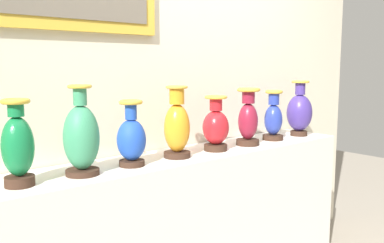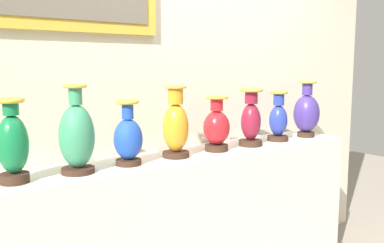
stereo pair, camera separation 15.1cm
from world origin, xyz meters
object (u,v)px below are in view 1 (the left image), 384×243
object	(u,v)px
vase_jade	(81,138)
vase_indigo	(299,112)
vase_amber	(177,127)
vase_cobalt	(273,118)
vase_sapphire	(131,138)
vase_emerald	(18,146)
vase_burgundy	(248,119)
vase_crimson	(216,127)

from	to	relation	value
vase_jade	vase_indigo	size ratio (longest dim) A/B	1.05
vase_amber	vase_cobalt	bearing A→B (deg)	0.59
vase_sapphire	vase_cobalt	world-z (taller)	vase_cobalt
vase_emerald	vase_burgundy	world-z (taller)	vase_emerald
vase_cobalt	vase_jade	bearing A→B (deg)	-179.20
vase_sapphire	vase_crimson	distance (m)	0.59
vase_jade	vase_cobalt	xyz separation A→B (m)	(1.42, 0.02, -0.03)
vase_amber	vase_burgundy	bearing A→B (deg)	-0.92
vase_emerald	vase_sapphire	distance (m)	0.56
vase_jade	vase_sapphire	world-z (taller)	vase_jade
vase_cobalt	vase_emerald	bearing A→B (deg)	-179.40
vase_emerald	vase_burgundy	distance (m)	1.43
vase_crimson	vase_cobalt	world-z (taller)	vase_cobalt
vase_jade	vase_cobalt	world-z (taller)	vase_jade
vase_crimson	vase_cobalt	xyz separation A→B (m)	(0.55, 0.01, 0.00)
vase_crimson	vase_indigo	size ratio (longest dim) A/B	0.82
vase_burgundy	vase_sapphire	bearing A→B (deg)	179.92
vase_jade	vase_sapphire	distance (m)	0.27
vase_emerald	vase_sapphire	world-z (taller)	vase_emerald
vase_burgundy	vase_crimson	bearing A→B (deg)	178.56
vase_amber	vase_cobalt	world-z (taller)	vase_amber
vase_amber	vase_burgundy	distance (m)	0.57
vase_sapphire	vase_cobalt	bearing A→B (deg)	0.83
vase_amber	vase_emerald	bearing A→B (deg)	-179.38
vase_cobalt	vase_indigo	distance (m)	0.28
vase_emerald	vase_sapphire	size ratio (longest dim) A/B	1.10
vase_sapphire	vase_amber	bearing A→B (deg)	1.52
vase_sapphire	vase_amber	xyz separation A→B (m)	(0.30, 0.01, 0.03)
vase_indigo	vase_sapphire	bearing A→B (deg)	-179.76
vase_cobalt	vase_indigo	xyz separation A→B (m)	(0.28, -0.01, 0.02)
vase_emerald	vase_amber	distance (m)	0.86
vase_emerald	vase_jade	bearing A→B (deg)	-0.41
vase_jade	vase_indigo	xyz separation A→B (m)	(1.70, 0.01, -0.00)
vase_amber	vase_indigo	xyz separation A→B (m)	(1.13, -0.00, 0.00)
vase_jade	vase_sapphire	size ratio (longest dim) A/B	1.25
vase_sapphire	vase_indigo	distance (m)	1.43
vase_emerald	vase_amber	xyz separation A→B (m)	(0.86, 0.01, 0.00)
vase_jade	vase_indigo	world-z (taller)	vase_jade
vase_amber	vase_crimson	bearing A→B (deg)	-0.42
vase_jade	vase_crimson	world-z (taller)	vase_jade
vase_crimson	vase_indigo	world-z (taller)	vase_indigo
vase_crimson	vase_burgundy	size ratio (longest dim) A/B	0.90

